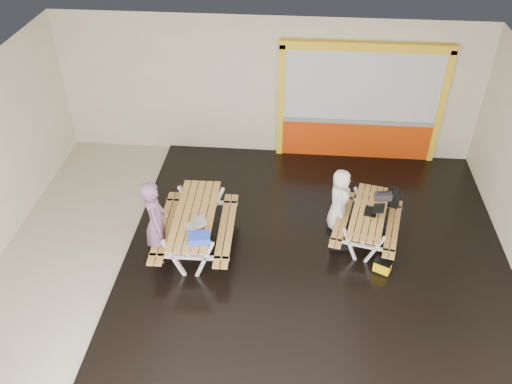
# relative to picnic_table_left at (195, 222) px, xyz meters

# --- Properties ---
(room) EXTENTS (10.02, 8.02, 3.52)m
(room) POSITION_rel_picnic_table_left_xyz_m (1.13, -0.27, 1.08)
(room) COLOR beige
(room) RESTS_ON ground
(deck) EXTENTS (7.50, 7.98, 0.05)m
(deck) POSITION_rel_picnic_table_left_xyz_m (2.38, -0.27, -0.64)
(deck) COLOR black
(deck) RESTS_ON room
(kiosk) EXTENTS (3.88, 0.16, 3.00)m
(kiosk) POSITION_rel_picnic_table_left_xyz_m (3.33, 3.66, 0.78)
(kiosk) COLOR #D13C09
(kiosk) RESTS_ON room
(picnic_table_left) EXTENTS (1.54, 2.22, 0.88)m
(picnic_table_left) POSITION_rel_picnic_table_left_xyz_m (0.00, 0.00, 0.00)
(picnic_table_left) COLOR tan
(picnic_table_left) RESTS_ON deck
(picnic_table_right) EXTENTS (1.59, 2.05, 0.73)m
(picnic_table_right) POSITION_rel_picnic_table_left_xyz_m (3.39, 0.53, -0.10)
(picnic_table_right) COLOR tan
(picnic_table_right) RESTS_ON deck
(person_left) EXTENTS (0.61, 0.77, 1.85)m
(person_left) POSITION_rel_picnic_table_left_xyz_m (-0.66, -0.39, 0.25)
(person_left) COLOR #7E5479
(person_left) RESTS_ON deck
(person_right) EXTENTS (0.50, 0.71, 1.36)m
(person_right) POSITION_rel_picnic_table_left_xyz_m (2.82, 0.84, 0.10)
(person_right) COLOR white
(person_right) RESTS_ON deck
(laptop_left) EXTENTS (0.47, 0.45, 0.16)m
(laptop_left) POSITION_rel_picnic_table_left_xyz_m (0.09, -0.41, 0.26)
(laptop_left) COLOR silver
(laptop_left) RESTS_ON picnic_table_left
(laptop_right) EXTENTS (0.43, 0.40, 0.16)m
(laptop_right) POSITION_rel_picnic_table_left_xyz_m (3.47, 0.51, 0.12)
(laptop_right) COLOR black
(laptop_right) RESTS_ON picnic_table_right
(blue_pouch) EXTENTS (0.45, 0.36, 0.12)m
(blue_pouch) POSITION_rel_picnic_table_left_xyz_m (0.22, -0.74, 0.26)
(blue_pouch) COLOR blue
(blue_pouch) RESTS_ON picnic_table_left
(toolbox) EXTENTS (0.35, 0.21, 0.19)m
(toolbox) POSITION_rel_picnic_table_left_xyz_m (3.70, 0.96, 0.15)
(toolbox) COLOR black
(toolbox) RESTS_ON picnic_table_right
(backpack) EXTENTS (0.31, 0.25, 0.45)m
(backpack) POSITION_rel_picnic_table_left_xyz_m (3.94, 1.13, 0.00)
(backpack) COLOR black
(backpack) RESTS_ON picnic_table_right
(dark_case) EXTENTS (0.36, 0.27, 0.13)m
(dark_case) POSITION_rel_picnic_table_left_xyz_m (2.85, 0.23, -0.55)
(dark_case) COLOR black
(dark_case) RESTS_ON deck
(fluke_bag) EXTENTS (0.38, 0.33, 0.28)m
(fluke_bag) POSITION_rel_picnic_table_left_xyz_m (3.63, -0.43, -0.48)
(fluke_bag) COLOR black
(fluke_bag) RESTS_ON deck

